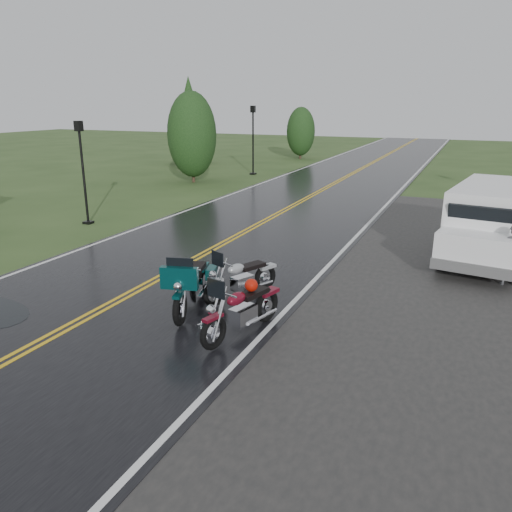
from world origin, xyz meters
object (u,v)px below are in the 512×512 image
Objects in this scene: van_white at (446,232)px; lamp_post_near_left at (83,173)px; motorcycle_teal at (179,296)px; motorcycle_silver at (215,283)px; lamp_post_far_left at (253,140)px; person_at_van at (511,256)px; motorcycle_red at (213,319)px.

van_white is 1.45× the size of lamp_post_near_left.
motorcycle_teal reaches higher than motorcycle_silver.
van_white is at bearing 37.31° from motorcycle_teal.
lamp_post_far_left reaches higher than van_white.
person_at_van is at bearing -11.96° from van_white.
lamp_post_far_left is (-9.07, 22.20, 1.49)m from motorcycle_red.
van_white is at bearing -2.01° from lamp_post_near_left.
lamp_post_far_left reaches higher than person_at_van.
van_white is 19.98m from lamp_post_far_left.
motorcycle_silver is at bearing 8.17° from person_at_van.
person_at_van is (6.09, 4.31, 0.16)m from motorcycle_silver.
lamp_post_near_left is 0.90× the size of lamp_post_far_left.
lamp_post_far_left is at bearing 126.63° from motorcycle_red.
motorcycle_silver is 10.04m from lamp_post_near_left.
motorcycle_teal is 23.01m from lamp_post_far_left.
motorcycle_silver is 21.99m from lamp_post_far_left.
lamp_post_far_left is at bearing -75.61° from person_at_van.
motorcycle_red is 11.85m from lamp_post_near_left.
motorcycle_red is 24.03m from lamp_post_far_left.
lamp_post_near_left is (-9.33, 7.19, 1.27)m from motorcycle_red.
van_white is 1.30× the size of lamp_post_far_left.
person_at_van is 14.56m from lamp_post_near_left.
lamp_post_near_left is at bearing 171.61° from motorcycle_silver.
motorcycle_red is 1.06× the size of motorcycle_silver.
motorcycle_teal is at bearing -69.77° from lamp_post_far_left.
van_white is at bearing 71.81° from motorcycle_silver.
motorcycle_red is at bearing -45.20° from motorcycle_teal.
motorcycle_red is at bearing -109.14° from van_white.
motorcycle_red is 8.01m from person_at_van.
person_at_van is 0.41× the size of lamp_post_near_left.
van_white is (4.67, 6.09, 0.39)m from motorcycle_teal.
lamp_post_near_left is at bearing 156.82° from motorcycle_red.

